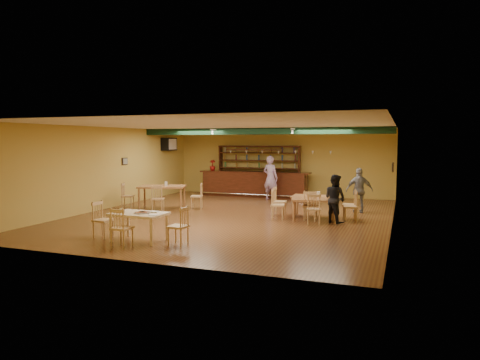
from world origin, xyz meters
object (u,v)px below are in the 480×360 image
at_px(dining_table_a, 162,197).
at_px(patron_bar, 270,178).
at_px(bar_counter, 254,184).
at_px(dining_table_d, 314,209).
at_px(patron_right_a, 335,199).
at_px(dining_table_b, 314,206).
at_px(near_table, 139,227).

relative_size(dining_table_a, patron_bar, 0.90).
bearing_deg(bar_counter, dining_table_d, -54.09).
bearing_deg(patron_right_a, patron_bar, -18.90).
xyz_separation_m(dining_table_b, near_table, (-3.38, -5.06, 0.01)).
xyz_separation_m(patron_bar, patron_right_a, (3.35, -4.41, -0.20)).
bearing_deg(dining_table_a, dining_table_b, -17.90).
height_order(near_table, patron_right_a, patron_right_a).
distance_m(patron_bar, patron_right_a, 5.54).
relative_size(dining_table_b, dining_table_d, 1.01).
distance_m(bar_counter, patron_bar, 1.34).
xyz_separation_m(bar_counter, dining_table_a, (-2.09, -4.53, -0.15)).
height_order(dining_table_b, near_table, near_table).
relative_size(dining_table_a, dining_table_d, 1.22).
bearing_deg(dining_table_b, dining_table_d, -81.42).
xyz_separation_m(dining_table_d, patron_right_a, (0.68, -0.18, 0.40)).
height_order(dining_table_d, patron_bar, patron_bar).
bearing_deg(dining_table_d, near_table, -139.51).
relative_size(near_table, patron_bar, 0.71).
bearing_deg(patron_bar, bar_counter, -22.49).
height_order(bar_counter, patron_right_a, patron_right_a).
distance_m(bar_counter, dining_table_b, 5.68).
height_order(dining_table_a, dining_table_b, dining_table_a).
distance_m(dining_table_d, near_table, 5.66).
distance_m(dining_table_a, patron_bar, 4.85).
height_order(patron_bar, patron_right_a, patron_bar).
relative_size(dining_table_a, near_table, 1.26).
distance_m(dining_table_a, patron_right_a, 6.48).
distance_m(dining_table_b, patron_right_a, 1.20).
bearing_deg(patron_bar, dining_table_a, 67.48).
xyz_separation_m(bar_counter, patron_bar, (0.99, -0.83, 0.37)).
bearing_deg(patron_right_a, dining_table_b, -11.08).
bearing_deg(dining_table_b, bar_counter, 126.12).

